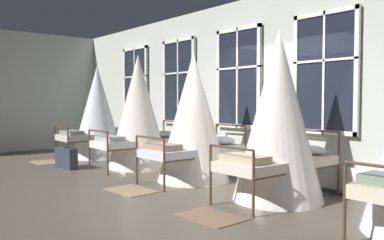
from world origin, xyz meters
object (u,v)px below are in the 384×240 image
at_px(cot_first, 98,113).
at_px(cot_third, 193,119).
at_px(suitcase_dark, 66,158).
at_px(cot_second, 138,113).
at_px(cot_fourth, 278,118).

bearing_deg(cot_first, cot_third, -90.72).
bearing_deg(suitcase_dark, cot_second, 46.00).
xyz_separation_m(cot_second, cot_third, (1.86, 0.00, -0.06)).
bearing_deg(cot_fourth, cot_third, 91.29).
bearing_deg(cot_first, cot_second, -91.06).
relative_size(cot_first, cot_second, 0.95).
bearing_deg(cot_third, cot_fourth, -90.29).
height_order(cot_third, cot_fourth, cot_fourth).
distance_m(cot_third, cot_fourth, 1.89).
relative_size(cot_second, suitcase_dark, 4.14).
bearing_deg(cot_first, cot_fourth, -90.26).
xyz_separation_m(cot_third, suitcase_dark, (-2.71, -1.27, -0.89)).
relative_size(cot_second, cot_third, 1.05).
relative_size(cot_third, suitcase_dark, 3.92).
bearing_deg(cot_third, cot_second, 88.66).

